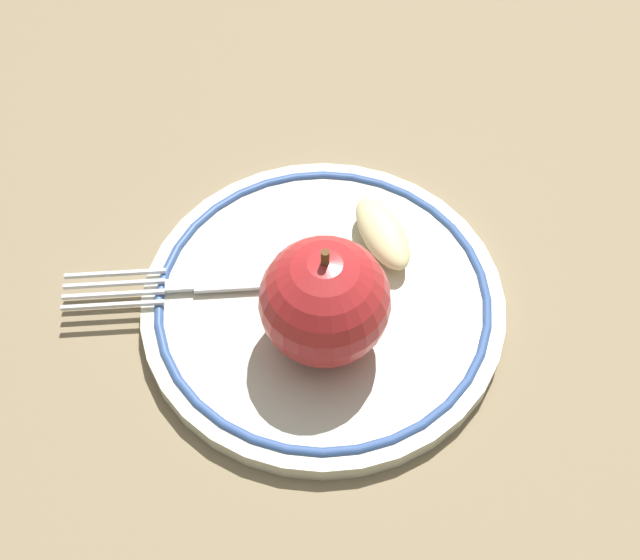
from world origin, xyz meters
The scene contains 5 objects.
ground_plane centered at (0.00, 0.00, 0.00)m, with size 2.00×2.00×0.00m, color #857254.
plate centered at (0.01, 0.00, 0.01)m, with size 0.23×0.23×0.02m.
apple_red_whole centered at (-0.02, 0.01, 0.05)m, with size 0.08×0.08×0.09m.
apple_slice_front centered at (0.03, -0.05, 0.03)m, with size 0.06×0.03×0.02m, color beige.
fork centered at (0.04, 0.06, 0.02)m, with size 0.08×0.18×0.00m.
Camera 1 is at (-0.28, 0.12, 0.48)m, focal length 50.00 mm.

